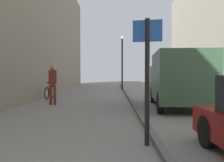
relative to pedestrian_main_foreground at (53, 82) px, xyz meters
The scene contains 7 objects.
ground_plane 2.70m from the pedestrian_main_foreground, 28.78° to the left, with size 80.00×80.00×0.00m, color gray.
kerb_strip 4.06m from the pedestrian_main_foreground, 17.62° to the left, with size 0.16×40.00×0.12m, color #615F5B.
pedestrian_main_foreground is the anchor object (origin of this frame).
delivery_van 5.72m from the pedestrian_main_foreground, ahead, with size 2.49×5.30×2.33m.
street_sign_post 7.56m from the pedestrian_main_foreground, 62.09° to the right, with size 0.59×0.16×2.60m.
lamp_post 11.53m from the pedestrian_main_foreground, 71.48° to the left, with size 0.28×0.28×4.76m.
bicycle_leaning 3.06m from the pedestrian_main_foreground, 106.67° to the left, with size 0.20×1.77×0.98m.
Camera 1 is at (0.67, -1.07, 1.49)m, focal length 40.87 mm.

